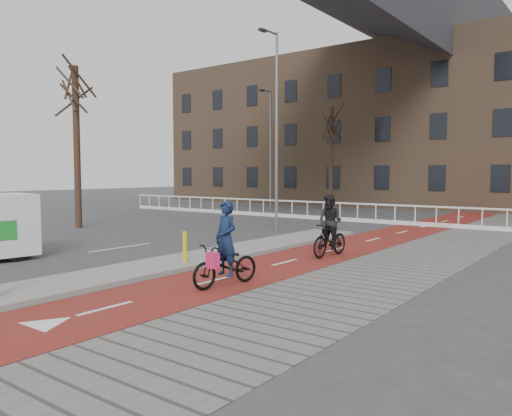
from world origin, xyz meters
The scene contains 13 objects.
ground centered at (0.00, 0.00, 0.00)m, with size 120.00×120.00×0.00m, color #38383A.
bike_lane centered at (1.50, 10.00, 0.01)m, with size 2.50×60.00×0.01m, color maroon.
sidewalk centered at (4.30, 10.00, 0.01)m, with size 3.00×60.00×0.01m, color slate.
curb_island centered at (-0.70, 4.00, 0.06)m, with size 1.80×16.00×0.12m, color gray.
bollard centered at (-0.31, 2.87, 0.54)m, with size 0.12×0.12×0.83m, color yellow.
cyclist_near centered at (2.11, 1.74, 0.64)m, with size 0.91×1.89×1.89m.
cyclist_far centered at (2.05, 6.62, 0.78)m, with size 0.83×1.75×1.86m.
railing centered at (-5.00, 17.00, 0.31)m, with size 28.00×0.10×0.99m.
townhouse_row centered at (-3.00, 32.00, 7.81)m, with size 46.00×10.00×15.90m.
tree_left centered at (-11.11, 6.78, 3.68)m, with size 0.30×0.30×7.36m, color black.
tree_mid centered at (-7.08, 23.49, 3.46)m, with size 0.27×0.27×6.93m, color black.
streetlight_near centered at (-2.72, 10.69, 4.16)m, with size 0.12×0.12×8.32m, color slate.
streetlight_left centered at (-9.70, 20.11, 3.94)m, with size 0.12×0.12×7.88m, color slate.
Camera 1 is at (9.21, -6.59, 2.51)m, focal length 35.00 mm.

